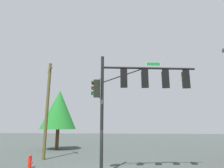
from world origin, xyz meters
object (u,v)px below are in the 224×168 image
object	(u,v)px
signal_pole_assembly	(135,87)
utility_pole	(47,107)
fire_hydrant	(30,161)
tree_near	(59,109)

from	to	relation	value
signal_pole_assembly	utility_pole	xyz separation A→B (m)	(-7.67, 4.04, -0.83)
signal_pole_assembly	utility_pole	bearing A→B (deg)	152.25
signal_pole_assembly	fire_hydrant	world-z (taller)	signal_pole_assembly
signal_pole_assembly	utility_pole	world-z (taller)	utility_pole
fire_hydrant	utility_pole	bearing A→B (deg)	99.63
utility_pole	signal_pole_assembly	bearing A→B (deg)	-27.75
utility_pole	fire_hydrant	bearing A→B (deg)	-80.37
fire_hydrant	signal_pole_assembly	bearing A→B (deg)	-7.33
utility_pole	tree_near	size ratio (longest dim) A/B	1.17
signal_pole_assembly	tree_near	distance (m)	14.23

